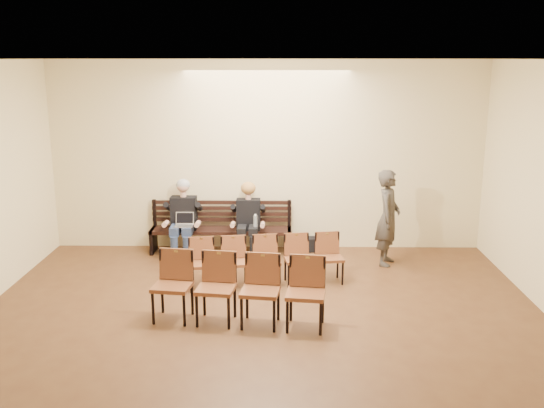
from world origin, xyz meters
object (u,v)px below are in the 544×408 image
Objects in this scene: bench at (221,240)px; laptop at (184,228)px; bag at (310,244)px; water_bottle at (255,228)px; chair_row_back at (238,290)px; seated_woman at (248,222)px; passerby at (388,211)px; seated_man at (183,218)px; chair_row_front at (267,261)px.

laptop is at bearing -150.34° from bench.
water_bottle is at bearing -157.15° from bag.
bench is at bearing -176.55° from bag.
bench is 1.12× the size of chair_row_back.
passerby reaches higher than seated_woman.
water_bottle is at bearing 102.30° from passerby.
passerby is (2.96, -0.60, 0.74)m from bench.
water_bottle is at bearing -55.61° from seated_woman.
water_bottle is (1.32, -0.20, -0.12)m from seated_man.
passerby is (3.58, -0.24, 0.39)m from laptop.
chair_row_back is (-0.12, -2.77, -0.09)m from water_bottle.
seated_man is 5.91× the size of water_bottle.
chair_row_front is (1.51, -1.31, -0.17)m from laptop.
chair_row_back is at bearing -89.60° from seated_woman.
laptop is (0.05, -0.24, -0.12)m from seated_man.
seated_woman is at bearing 17.07° from laptop.
laptop is 1.39× the size of water_bottle.
chair_row_front is (0.37, -1.54, -0.22)m from seated_woman.
chair_row_front reaches higher than water_bottle.
seated_woman is 0.51× the size of chair_row_front.
seated_man is at bearing 119.67° from chair_row_back.
bench is at bearing 10.13° from seated_man.
seated_man is 1.11× the size of seated_woman.
water_bottle is 1.18m from bag.
chair_row_back reaches higher than bench.
bag is (1.66, 0.10, -0.10)m from bench.
bag is at bearing 10.85° from seated_woman.
water_bottle is at bearing 90.91° from chair_row_front.
water_bottle is (1.28, 0.03, -0.00)m from laptop.
laptop is 0.13× the size of chair_row_front.
bench is at bearing 109.04° from chair_row_front.
laptop is at bearing -78.78° from seated_man.
bag is (2.28, 0.46, -0.44)m from laptop.
seated_man is 0.59× the size of chair_row_back.
seated_man reaches higher than chair_row_front.
passerby reaches higher than bag.
passerby is (3.63, -0.48, 0.27)m from seated_man.
seated_woman is (1.18, 0.00, -0.07)m from seated_man.
laptop is (-0.62, -0.36, 0.34)m from bench.
bench is 3.15m from chair_row_back.
bench is 8.00× the size of laptop.
seated_woman is 2.98m from chair_row_back.
bench is 0.80m from water_bottle.
chair_row_front is at bearing -35.56° from laptop.
chair_row_front is (0.23, -1.34, -0.17)m from water_bottle.
chair_row_front is at bearing -113.70° from bag.
laptop is (-1.14, -0.24, -0.05)m from seated_woman.
laptop reaches higher than bag.
seated_woman is 3.58× the size of bag.
chair_row_front is (1.56, -1.54, -0.29)m from seated_man.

